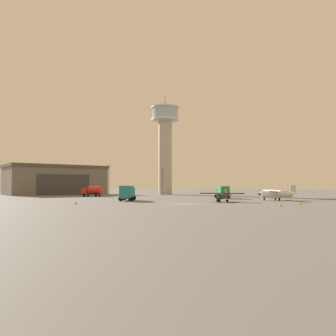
{
  "coord_description": "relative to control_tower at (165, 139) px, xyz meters",
  "views": [
    {
      "loc": [
        -0.76,
        -59.64,
        3.33
      ],
      "look_at": [
        -3.99,
        23.26,
        7.54
      ],
      "focal_mm": 35.85,
      "sensor_mm": 36.0,
      "label": 1
    }
  ],
  "objects": [
    {
      "name": "ground_plane",
      "position": [
        6.37,
        -58.24,
        -19.47
      ],
      "size": [
        400.0,
        400.0,
        0.0
      ],
      "primitive_type": "plane",
      "color": "#60605E"
    },
    {
      "name": "control_tower",
      "position": [
        0.0,
        0.0,
        0.0
      ],
      "size": [
        9.85,
        9.85,
        35.09
      ],
      "color": "#B2AD9E",
      "rests_on": "ground_plane"
    },
    {
      "name": "hangar",
      "position": [
        -38.47,
        -1.93,
        -14.38
      ],
      "size": [
        36.65,
        34.36,
        10.13
      ],
      "rotation": [
        0.0,
        0.0,
        -0.9
      ],
      "color": "#6B665B",
      "rests_on": "ground_plane"
    },
    {
      "name": "airplane_white",
      "position": [
        26.25,
        -44.55,
        -17.95
      ],
      "size": [
        8.65,
        11.02,
        3.24
      ],
      "rotation": [
        0.0,
        0.0,
        3.22
      ],
      "color": "white",
      "rests_on": "ground_plane"
    },
    {
      "name": "airplane_black",
      "position": [
        13.69,
        -51.53,
        -18.26
      ],
      "size": [
        8.57,
        6.78,
        2.58
      ],
      "rotation": [
        0.0,
        0.0,
        4.34
      ],
      "color": "black",
      "rests_on": "ground_plane"
    },
    {
      "name": "truck_box_green",
      "position": [
        15.91,
        -33.92,
        -17.81
      ],
      "size": [
        3.54,
        5.94,
        3.01
      ],
      "rotation": [
        0.0,
        0.0,
        1.71
      ],
      "color": "#38383D",
      "rests_on": "ground_plane"
    },
    {
      "name": "truck_box_teal",
      "position": [
        -5.72,
        -47.55,
        -17.7
      ],
      "size": [
        3.11,
        6.54,
        3.17
      ],
      "rotation": [
        0.0,
        0.0,
        1.56
      ],
      "color": "#38383D",
      "rests_on": "ground_plane"
    },
    {
      "name": "truck_fuel_tanker_red",
      "position": [
        -19.85,
        -22.03,
        -17.79
      ],
      "size": [
        6.11,
        4.12,
        3.04
      ],
      "rotation": [
        0.0,
        0.0,
        2.9
      ],
      "color": "#38383D",
      "rests_on": "ground_plane"
    },
    {
      "name": "light_post_west",
      "position": [
        -0.11,
        -13.86,
        -14.03
      ],
      "size": [
        0.44,
        0.44,
        9.19
      ],
      "color": "#38383D",
      "rests_on": "ground_plane"
    },
    {
      "name": "light_post_east",
      "position": [
        -16.35,
        -16.6,
        -13.7
      ],
      "size": [
        0.44,
        0.44,
        9.83
      ],
      "color": "#38383D",
      "rests_on": "ground_plane"
    },
    {
      "name": "traffic_cone_near_left",
      "position": [
        25.47,
        -60.86,
        -19.12
      ],
      "size": [
        0.36,
        0.36,
        0.7
      ],
      "color": "black",
      "rests_on": "ground_plane"
    },
    {
      "name": "traffic_cone_near_right",
      "position": [
        -12.58,
        -60.44,
        -19.18
      ],
      "size": [
        0.36,
        0.36,
        0.59
      ],
      "color": "black",
      "rests_on": "ground_plane"
    },
    {
      "name": "traffic_cone_mid_apron",
      "position": [
        21.19,
        -64.7,
        -19.17
      ],
      "size": [
        0.36,
        0.36,
        0.59
      ],
      "color": "black",
      "rests_on": "ground_plane"
    }
  ]
}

